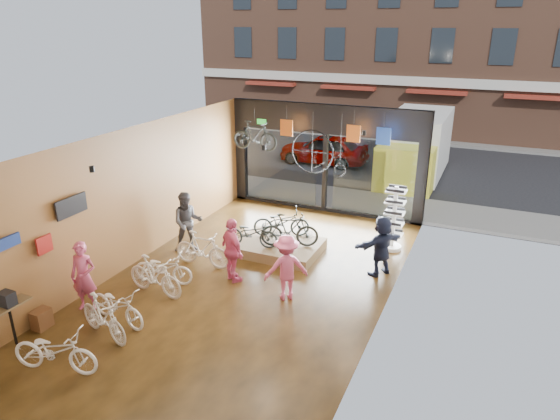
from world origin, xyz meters
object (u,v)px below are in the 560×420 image
Objects in this scene: display_bike_left at (251,233)px; customer_5 at (381,246)px; floor_bike_2 at (118,305)px; customer_2 at (232,250)px; box_truck at (414,149)px; penny_farthing at (321,154)px; floor_bike_0 at (55,351)px; floor_bike_3 at (155,276)px; display_platform at (279,247)px; sunglasses_rack at (394,218)px; display_bike_mid at (290,230)px; display_bike_right at (281,222)px; floor_bike_5 at (202,249)px; floor_bike_4 at (163,268)px; street_car at (324,149)px; hung_bike at (255,135)px; floor_bike_1 at (103,317)px; customer_0 at (84,276)px; customer_1 at (188,222)px.

customer_5 is at bearing -94.13° from display_bike_left.
floor_bike_2 is 3.13m from customer_2.
box_truck is 3.94× the size of penny_farthing.
customer_2 is at bearing -17.31° from floor_bike_2.
floor_bike_0 is (-4.05, -15.55, -0.90)m from box_truck.
display_bike_left is at bearing -15.86° from floor_bike_3.
display_platform is 3.49m from sunglasses_rack.
display_bike_right is (-0.52, 0.60, -0.06)m from display_bike_mid.
penny_farthing is (-1.84, -6.68, 1.14)m from box_truck.
display_platform is 1.37× the size of penny_farthing.
floor_bike_3 is at bearing 77.85° from customer_2.
floor_bike_5 is (0.23, 3.17, 0.07)m from floor_bike_2.
floor_bike_5 is 1.32m from customer_2.
floor_bike_5 is at bearing 107.73° from display_bike_mid.
floor_bike_4 is at bearing -124.29° from display_platform.
street_car is 2.65× the size of hung_bike.
sunglasses_rack reaches higher than floor_bike_5.
street_car is 1.75× the size of display_platform.
floor_bike_4 is at bearing 178.31° from hung_bike.
floor_bike_5 is at bearing -151.16° from sunglasses_rack.
floor_bike_1 is at bearing 142.17° from display_bike_right.
customer_2 reaches higher than customer_5.
display_bike_mid reaches higher than display_platform.
display_bike_left is 0.81× the size of sunglasses_rack.
penny_farthing is at bearing -67.05° from customer_2.
floor_bike_5 is at bearing -15.02° from floor_bike_0.
display_platform is at bearing -57.45° from customer_5.
penny_farthing is at bearing 159.44° from sunglasses_rack.
box_truck is at bearing 77.04° from street_car.
hung_bike is (-1.16, 2.65, 2.21)m from display_bike_left.
customer_0 is 7.17m from hung_bike.
floor_bike_5 reaches higher than floor_bike_2.
display_platform is at bearing -66.35° from customer_2.
sunglasses_rack reaches higher than customer_5.
display_bike_mid is 3.12m from sunglasses_rack.
display_bike_mid is 5.62m from customer_0.
customer_0 is (-1.06, -1.22, 0.35)m from floor_bike_3.
floor_bike_0 is at bearing -117.15° from customer_1.
display_bike_left is (-0.63, -0.56, 0.57)m from display_platform.
box_truck reaches higher than customer_2.
floor_bike_4 is 1.30m from floor_bike_5.
floor_bike_5 is 2.53m from display_bike_mid.
street_car is 2.52× the size of display_bike_mid.
box_truck reaches higher than display_bike_mid.
customer_5 reaches higher than display_platform.
floor_bike_3 is 3.93m from display_platform.
customer_2 is 0.99× the size of penny_farthing.
sunglasses_rack reaches higher than customer_2.
floor_bike_4 is (0.06, -12.80, -0.30)m from street_car.
floor_bike_1 is at bearing 137.59° from display_bike_mid.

